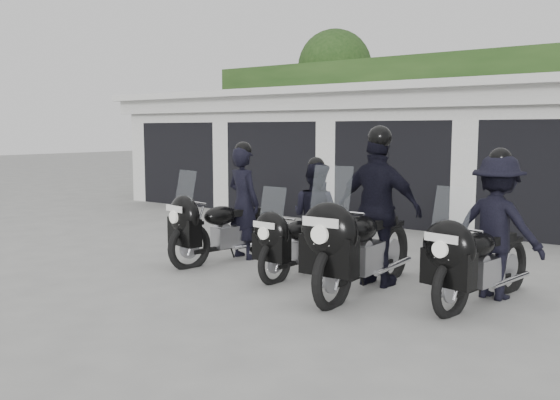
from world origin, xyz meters
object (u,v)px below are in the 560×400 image
Objects in this scene: police_bike_a at (228,213)px; police_bike_c at (371,219)px; police_bike_d at (490,234)px; police_bike_b at (309,223)px.

police_bike_c is at bearing 7.57° from police_bike_a.
police_bike_d is at bearing 14.06° from police_bike_c.
police_bike_a is 1.11× the size of police_bike_b.
police_bike_d is (2.49, 0.11, 0.08)m from police_bike_b.
police_bike_b is (1.42, 0.09, -0.04)m from police_bike_a.
police_bike_d is (3.91, 0.19, 0.04)m from police_bike_a.
police_bike_c is 1.15× the size of police_bike_d.
police_bike_b is at bearing 165.78° from police_bike_c.
police_bike_b is 0.91× the size of police_bike_d.
police_bike_a is at bearing -166.91° from police_bike_d.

